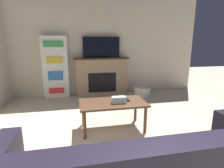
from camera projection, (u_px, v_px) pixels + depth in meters
The scene contains 8 objects.
wall_back at pixel (100, 45), 4.81m from camera, with size 5.67×0.06×2.70m.
fireplace at pixel (102, 76), 4.86m from camera, with size 1.49×0.28×1.01m.
tv at pixel (101, 47), 4.67m from camera, with size 0.99×0.03×0.56m.
coffee_table at pixel (113, 105), 2.84m from camera, with size 1.07×0.59×0.47m.
tissue_box at pixel (119, 100), 2.78m from camera, with size 0.22×0.12×0.10m.
remote_control at pixel (127, 100), 2.91m from camera, with size 0.04×0.15×0.02m.
bookshelf at pixel (56, 67), 4.54m from camera, with size 0.64×0.29×1.58m.
storage_basket at pixel (142, 91), 4.76m from camera, with size 0.44×0.44×0.24m.
Camera 1 is at (-0.66, -0.44, 1.38)m, focal length 28.00 mm.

